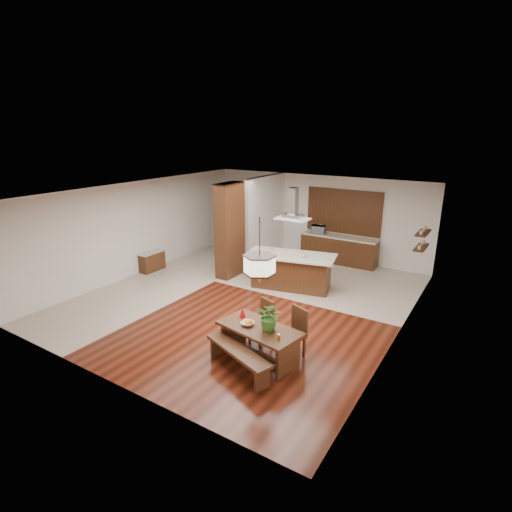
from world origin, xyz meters
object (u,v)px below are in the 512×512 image
Objects in this scene: hallway_console at (152,261)px; dining_bench at (238,360)px; kitchen_island at (291,271)px; foliage_plant at (270,316)px; dining_table at (259,336)px; dining_chair_right at (292,333)px; range_hood at (293,204)px; island_cup at (303,256)px; microwave at (318,229)px; dining_chair_left at (261,322)px; pendant_lantern at (260,252)px; fruit_bowl at (248,323)px.

dining_bench is (5.59, -3.17, -0.08)m from hallway_console.
kitchen_island reaches higher than dining_bench.
dining_bench is at bearing -118.34° from foliage_plant.
foliage_plant reaches higher than dining_table.
kitchen_island is at bearing 138.84° from dining_chair_right.
range_hood is at bearing 138.81° from dining_chair_right.
foliage_plant is at bearing 5.15° from dining_table.
foliage_plant is 3.69m from island_cup.
dining_chair_right is 2.11× the size of microwave.
dining_chair_left is 1.89m from pendant_lantern.
microwave reaches higher than kitchen_island.
microwave is at bearing 106.01° from island_cup.
dining_chair_right is 0.78× the size of pendant_lantern.
dining_table is 3.85m from kitchen_island.
range_hood is (-1.69, 3.24, 1.96)m from dining_chair_right.
dining_chair_left is 6.15m from microwave.
dining_table is 0.67× the size of kitchen_island.
dining_bench is at bearing -80.44° from island_cup.
island_cup reaches higher than dining_table.
pendant_lantern is at bearing -174.85° from foliage_plant.
fruit_bowl is at bearing -169.85° from pendant_lantern.
pendant_lantern and range_hood have the same top height.
dining_chair_right is at bearing 32.28° from fruit_bowl.
foliage_plant is at bearing -102.65° from dining_chair_right.
island_cup is 3.11m from microwave.
hallway_console is 5.71m from microwave.
foliage_plant reaches higher than microwave.
foliage_plant reaches higher than dining_chair_left.
hallway_console is 0.49× the size of dining_table.
island_cup is at bearing 116.38° from dining_chair_left.
kitchen_island is at bearing 166.28° from island_cup.
fruit_bowl is (-0.25, -0.04, 0.22)m from dining_table.
dining_table is at bearing -84.51° from kitchen_island.
dining_chair_right is 1.76× the size of foliage_plant.
pendant_lantern is at bearing -43.56° from dining_chair_left.
hallway_console is 1.83× the size of microwave.
kitchen_island reaches higher than fruit_bowl.
dining_bench is 4.93m from range_hood.
pendant_lantern is (0.10, 0.59, 2.01)m from dining_bench.
dining_chair_left is (5.37, -2.01, 0.16)m from hallway_console.
dining_chair_right reaches higher than dining_table.
dining_chair_left is 0.35× the size of kitchen_island.
kitchen_island is (-0.87, 3.09, 0.06)m from dining_chair_left.
dining_chair_right is 8.05× the size of island_cup.
island_cup is at bearing -85.73° from microwave.
dining_chair_right is at bearing 59.39° from dining_bench.
kitchen_island is at bearing 104.39° from dining_bench.
pendant_lantern is 1.54m from fruit_bowl.
dining_chair_right is at bearing 7.15° from dining_chair_left.
kitchen_island reaches higher than dining_chair_left.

